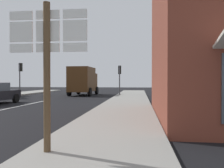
{
  "coord_description": "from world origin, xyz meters",
  "views": [
    {
      "loc": [
        7.49,
        -5.22,
        1.6
      ],
      "look_at": [
        5.79,
        8.84,
        1.4
      ],
      "focal_mm": 36.72,
      "sensor_mm": 36.0,
      "label": 1
    }
  ],
  "objects_px": {
    "delivery_truck": "(83,80)",
    "route_sign_post": "(47,61)",
    "traffic_light_far_right": "(120,73)",
    "traffic_light_far_left": "(20,71)"
  },
  "relations": [
    {
      "from": "delivery_truck",
      "to": "traffic_light_far_left",
      "type": "height_order",
      "value": "traffic_light_far_left"
    },
    {
      "from": "route_sign_post",
      "to": "traffic_light_far_left",
      "type": "distance_m",
      "value": 21.91
    },
    {
      "from": "route_sign_post",
      "to": "traffic_light_far_right",
      "type": "relative_size",
      "value": 1.0
    },
    {
      "from": "delivery_truck",
      "to": "traffic_light_far_right",
      "type": "bearing_deg",
      "value": -3.67
    },
    {
      "from": "delivery_truck",
      "to": "traffic_light_far_left",
      "type": "bearing_deg",
      "value": -170.92
    },
    {
      "from": "route_sign_post",
      "to": "traffic_light_far_left",
      "type": "height_order",
      "value": "traffic_light_far_left"
    },
    {
      "from": "delivery_truck",
      "to": "route_sign_post",
      "type": "relative_size",
      "value": 1.58
    },
    {
      "from": "delivery_truck",
      "to": "route_sign_post",
      "type": "bearing_deg",
      "value": -77.96
    },
    {
      "from": "delivery_truck",
      "to": "traffic_light_far_right",
      "type": "xyz_separation_m",
      "value": [
        4.05,
        -0.26,
        0.72
      ]
    },
    {
      "from": "traffic_light_far_right",
      "to": "traffic_light_far_left",
      "type": "bearing_deg",
      "value": -175.68
    }
  ]
}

